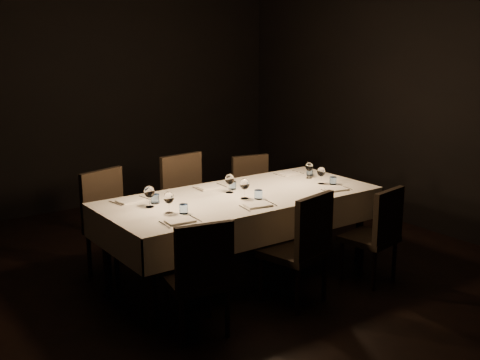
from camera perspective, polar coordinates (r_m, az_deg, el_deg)
room at (r=5.25m, az=0.00°, el=6.36°), size 5.01×6.01×3.01m
dining_table at (r=5.42m, az=0.00°, el=-2.19°), size 2.52×1.12×0.76m
chair_near_left at (r=4.38m, az=-3.83°, el=-8.77°), size 0.51×0.51×0.90m
place_setting_near_left at (r=4.79m, az=-6.13°, el=-2.59°), size 0.32×0.40×0.18m
chair_near_center at (r=4.90m, az=5.92°, el=-6.04°), size 0.54×0.54×0.95m
place_setting_near_center at (r=5.19m, az=1.12°, el=-1.22°), size 0.34×0.41×0.18m
chair_near_right at (r=5.44m, az=12.91°, el=-4.67°), size 0.49×0.49×0.87m
place_setting_near_right at (r=5.77m, az=8.39°, el=0.08°), size 0.31×0.39×0.17m
chair_far_left at (r=5.64m, az=-12.11°, el=-3.53°), size 0.57×0.57×0.96m
place_setting_far_left at (r=5.14m, az=-9.00°, el=-1.53°), size 0.34×0.41×0.19m
chair_far_center at (r=6.04m, az=-4.87°, el=-1.94°), size 0.52×0.52×1.00m
place_setting_far_center at (r=5.54m, az=-1.51°, el=-0.31°), size 0.32×0.40×0.17m
chair_far_right at (r=6.56m, az=1.33°, el=-1.14°), size 0.50×0.50×0.88m
place_setting_far_right at (r=6.12m, az=6.00°, el=0.93°), size 0.29×0.39×0.16m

